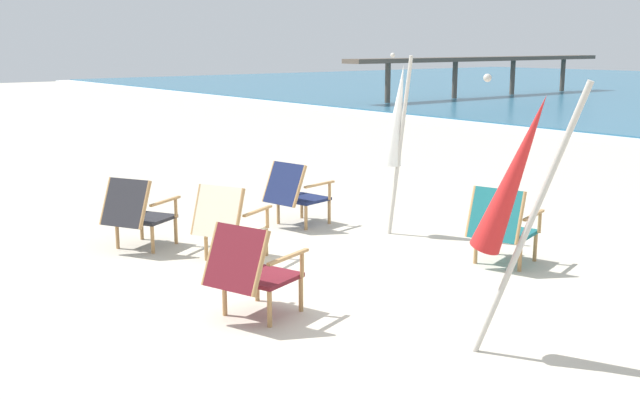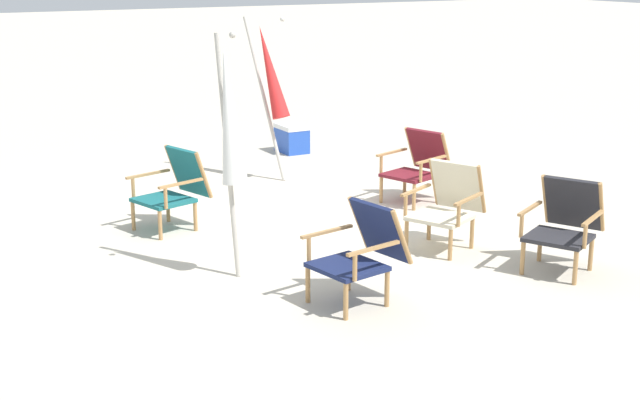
% 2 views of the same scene
% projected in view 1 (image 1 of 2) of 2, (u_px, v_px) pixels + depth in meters
% --- Properties ---
extents(ground_plane, '(80.00, 80.00, 0.00)m').
position_uv_depth(ground_plane, '(353.00, 288.00, 6.90)').
color(ground_plane, beige).
extents(beach_chair_back_left, '(0.76, 0.85, 0.81)m').
position_uv_depth(beach_chair_back_left, '(251.00, 269.00, 6.04)').
color(beach_chair_back_left, maroon).
rests_on(beach_chair_back_left, ground).
extents(beach_chair_mid_center, '(0.74, 0.81, 0.82)m').
position_uv_depth(beach_chair_mid_center, '(501.00, 224.00, 7.51)').
color(beach_chair_mid_center, '#196066').
rests_on(beach_chair_mid_center, ground).
extents(beach_chair_front_left, '(0.69, 0.81, 0.80)m').
position_uv_depth(beach_chair_front_left, '(295.00, 192.00, 9.16)').
color(beach_chair_front_left, '#19234C').
rests_on(beach_chair_front_left, ground).
extents(beach_chair_back_right, '(0.81, 0.86, 0.82)m').
position_uv_depth(beach_chair_back_right, '(228.00, 221.00, 7.65)').
color(beach_chair_back_right, beige).
rests_on(beach_chair_back_right, ground).
extents(beach_chair_far_center, '(0.84, 0.89, 0.81)m').
position_uv_depth(beach_chair_far_center, '(137.00, 211.00, 8.10)').
color(beach_chair_far_center, '#28282D').
rests_on(beach_chair_far_center, ground).
extents(umbrella_furled_red, '(0.79, 0.38, 2.02)m').
position_uv_depth(umbrella_furled_red, '(515.00, 178.00, 5.09)').
color(umbrella_furled_red, '#B7B2A8').
rests_on(umbrella_furled_red, ground).
extents(umbrella_furled_white, '(0.40, 0.26, 2.11)m').
position_uv_depth(umbrella_furled_white, '(398.00, 118.00, 8.53)').
color(umbrella_furled_white, '#B7B2A8').
rests_on(umbrella_furled_white, ground).
extents(pier_distant, '(0.90, 14.41, 1.68)m').
position_uv_depth(pier_distant, '(485.00, 61.00, 30.15)').
color(pier_distant, brown).
rests_on(pier_distant, ground).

